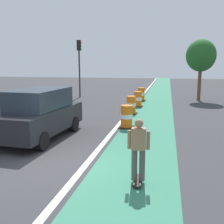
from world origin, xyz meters
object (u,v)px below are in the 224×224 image
traffic_barrel_back (138,99)px  street_tree_sidewalk (201,56)px  traffic_barrel_front (127,117)px  traffic_light_corner (79,58)px  traffic_barrel_mid (131,105)px  traffic_barrel_far (141,94)px  skateboarder_on_lane (138,149)px  parked_suv_nearest (41,114)px

traffic_barrel_back → street_tree_sidewalk: (4.64, 4.25, 3.14)m
traffic_barrel_front → traffic_barrel_back: size_ratio=1.00×
traffic_barrel_front → traffic_barrel_back: same height
traffic_light_corner → traffic_barrel_front: bearing=-61.2°
traffic_barrel_mid → traffic_barrel_far: (0.04, 5.95, 0.00)m
traffic_barrel_front → traffic_light_corner: traffic_light_corner is taller
skateboarder_on_lane → traffic_light_corner: size_ratio=0.33×
parked_suv_nearest → traffic_barrel_front: 4.09m
skateboarder_on_lane → traffic_light_corner: traffic_light_corner is taller
skateboarder_on_lane → parked_suv_nearest: bearing=142.2°
traffic_barrel_back → traffic_barrel_front: bearing=-88.4°
traffic_barrel_far → street_tree_sidewalk: bearing=13.8°
skateboarder_on_lane → traffic_barrel_mid: (-1.49, 9.61, -0.38)m
parked_suv_nearest → traffic_barrel_far: bearing=76.5°
traffic_barrel_far → street_tree_sidewalk: size_ratio=0.22×
traffic_barrel_far → traffic_light_corner: 6.57m
traffic_barrel_front → street_tree_sidewalk: (4.45, 10.78, 3.14)m
traffic_barrel_mid → traffic_light_corner: 9.63m
skateboarder_on_lane → traffic_barrel_back: 12.55m
skateboarder_on_lane → traffic_barrel_back: (-1.40, 12.47, -0.38)m
traffic_barrel_mid → traffic_light_corner: size_ratio=0.21×
traffic_barrel_back → traffic_light_corner: (-5.79, 4.32, 2.97)m
traffic_barrel_front → skateboarder_on_lane: bearing=-78.5°
traffic_barrel_front → street_tree_sidewalk: 12.08m
traffic_barrel_far → street_tree_sidewalk: 5.76m
traffic_barrel_back → skateboarder_on_lane: bearing=-83.6°
skateboarder_on_lane → traffic_barrel_front: (-1.21, 5.93, -0.38)m
traffic_barrel_front → traffic_barrel_far: bearing=91.4°
traffic_barrel_back → street_tree_sidewalk: street_tree_sidewalk is taller
traffic_barrel_front → traffic_barrel_mid: bearing=94.3°
skateboarder_on_lane → parked_suv_nearest: 5.55m
skateboarder_on_lane → traffic_light_corner: 18.44m
traffic_barrel_back → traffic_light_corner: bearing=143.2°
traffic_barrel_front → traffic_barrel_mid: (-0.28, 3.68, 0.00)m
traffic_barrel_mid → skateboarder_on_lane: bearing=-81.2°
parked_suv_nearest → traffic_barrel_mid: 6.87m
parked_suv_nearest → street_tree_sidewalk: bearing=60.2°
traffic_barrel_far → traffic_light_corner: traffic_light_corner is taller
street_tree_sidewalk → traffic_barrel_front: bearing=-112.4°
skateboarder_on_lane → traffic_barrel_back: size_ratio=1.55×
traffic_barrel_far → traffic_barrel_front: bearing=-88.6°
traffic_light_corner → street_tree_sidewalk: bearing=-0.4°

